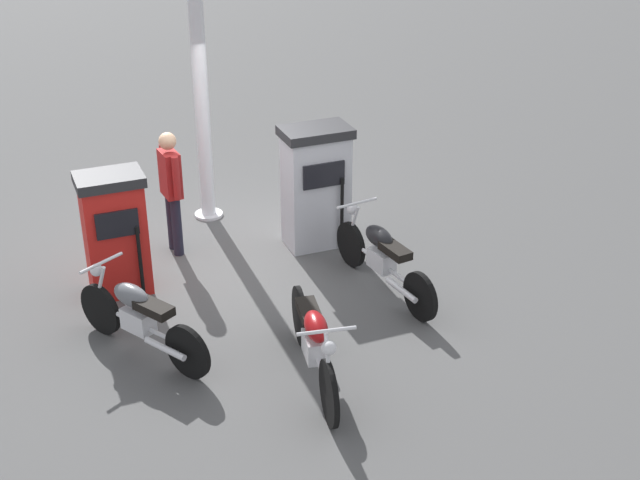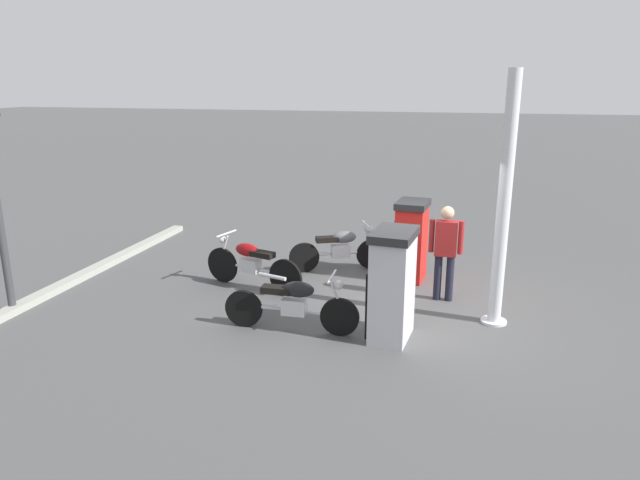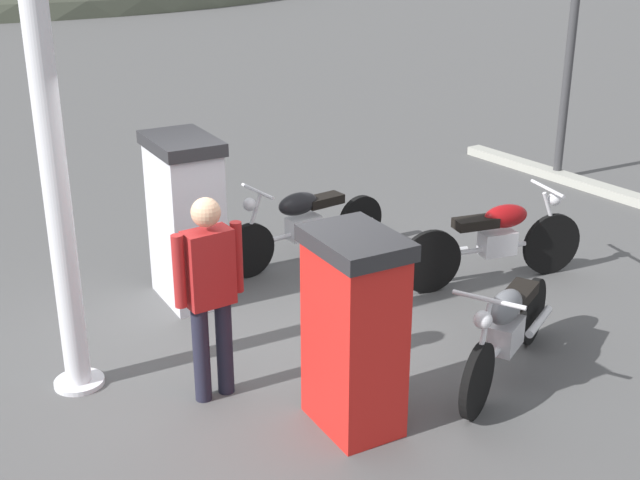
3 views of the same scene
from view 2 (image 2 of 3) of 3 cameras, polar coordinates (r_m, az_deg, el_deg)
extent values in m
plane|color=#4C4C4C|center=(9.80, 8.75, -6.42)|extent=(120.00, 120.00, 0.00)
cube|color=red|center=(10.84, 9.05, -0.37)|extent=(0.57, 0.74, 1.39)
cube|color=black|center=(10.81, 7.75, 1.32)|extent=(0.08, 0.49, 0.32)
cube|color=#262628|center=(10.66, 9.22, 3.53)|extent=(0.62, 0.82, 0.12)
cylinder|color=black|center=(10.76, 7.22, -1.58)|extent=(0.05, 0.05, 0.90)
cube|color=silver|center=(8.31, 7.20, -4.89)|extent=(0.59, 0.85, 1.51)
cube|color=black|center=(8.26, 5.44, -2.51)|extent=(0.09, 0.56, 0.32)
cube|color=#262628|center=(8.06, 7.40, 0.55)|extent=(0.65, 0.93, 0.12)
cylinder|color=black|center=(8.24, 4.67, -6.67)|extent=(0.05, 0.05, 0.98)
cylinder|color=black|center=(11.48, 5.11, -1.40)|extent=(0.57, 0.30, 0.59)
cylinder|color=black|center=(11.22, -1.58, -1.76)|extent=(0.57, 0.30, 0.59)
cube|color=silver|center=(11.31, 2.06, -1.09)|extent=(0.41, 0.33, 0.24)
cylinder|color=silver|center=(11.31, 1.81, -1.34)|extent=(0.94, 0.47, 0.05)
ellipsoid|color=#595B60|center=(11.25, 2.42, 0.30)|extent=(0.53, 0.40, 0.24)
cube|color=black|center=(11.19, 0.72, 0.07)|extent=(0.48, 0.36, 0.10)
cylinder|color=silver|center=(11.39, 4.95, 0.03)|extent=(0.25, 0.15, 0.57)
cylinder|color=silver|center=(11.28, 4.60, 1.57)|extent=(0.27, 0.52, 0.04)
sphere|color=silver|center=(11.34, 5.08, 1.01)|extent=(0.19, 0.19, 0.14)
cylinder|color=silver|center=(11.35, -0.67, -1.43)|extent=(0.53, 0.29, 0.07)
cylinder|color=black|center=(8.50, 1.97, -7.66)|extent=(0.59, 0.09, 0.58)
cylinder|color=black|center=(8.87, -7.60, -6.77)|extent=(0.59, 0.09, 0.58)
cube|color=silver|center=(8.60, -2.61, -6.65)|extent=(0.37, 0.21, 0.24)
cylinder|color=silver|center=(8.63, -2.92, -6.92)|extent=(1.12, 0.09, 0.05)
ellipsoid|color=black|center=(8.48, -2.17, -4.94)|extent=(0.49, 0.24, 0.24)
cube|color=black|center=(8.58, -4.37, -4.94)|extent=(0.45, 0.22, 0.10)
cylinder|color=silver|center=(8.39, 1.72, -5.75)|extent=(0.26, 0.05, 0.57)
cylinder|color=silver|center=(8.29, 1.19, -3.65)|extent=(0.06, 0.56, 0.04)
sphere|color=silver|center=(8.32, 1.86, -4.48)|extent=(0.14, 0.14, 0.14)
cylinder|color=silver|center=(8.90, -6.12, -6.49)|extent=(0.55, 0.09, 0.07)
cylinder|color=black|center=(10.82, -9.67, -2.46)|extent=(0.65, 0.23, 0.66)
cylinder|color=black|center=(10.02, -3.44, -3.74)|extent=(0.65, 0.23, 0.66)
cube|color=silver|center=(10.40, -6.92, -2.51)|extent=(0.40, 0.29, 0.24)
cylinder|color=silver|center=(10.39, -6.69, -2.82)|extent=(1.03, 0.33, 0.05)
ellipsoid|color=maroon|center=(10.36, -7.28, -0.98)|extent=(0.52, 0.34, 0.24)
cube|color=black|center=(10.17, -5.74, -1.42)|extent=(0.48, 0.31, 0.10)
cylinder|color=silver|center=(10.71, -9.58, -0.97)|extent=(0.26, 0.11, 0.57)
cylinder|color=silver|center=(10.57, -9.32, 0.63)|extent=(0.18, 0.55, 0.04)
sphere|color=silver|center=(10.67, -9.71, 0.08)|extent=(0.17, 0.17, 0.14)
cylinder|color=silver|center=(10.03, -4.78, -3.63)|extent=(0.55, 0.21, 0.07)
cylinder|color=#1E1E2D|center=(10.00, 12.77, -3.73)|extent=(0.13, 0.13, 0.80)
cylinder|color=#1E1E2D|center=(10.01, 11.63, -3.65)|extent=(0.13, 0.13, 0.80)
cube|color=maroon|center=(9.80, 12.43, 0.16)|extent=(0.36, 0.20, 0.59)
cylinder|color=maroon|center=(9.79, 13.84, 0.23)|extent=(0.09, 0.09, 0.57)
cylinder|color=maroon|center=(9.81, 11.04, 0.43)|extent=(0.09, 0.09, 0.57)
sphere|color=tan|center=(9.70, 12.58, 2.65)|extent=(0.22, 0.22, 0.22)
cylinder|color=silver|center=(8.87, 17.83, 3.56)|extent=(0.20, 0.20, 3.82)
cylinder|color=silver|center=(9.43, 16.87, -7.72)|extent=(0.40, 0.40, 0.04)
cube|color=#9E9E93|center=(11.98, -21.94, -2.97)|extent=(0.28, 7.09, 0.12)
camera|label=1|loc=(16.11, -25.78, 19.96)|focal=48.40mm
camera|label=3|loc=(14.82, 24.39, 14.03)|focal=47.22mm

